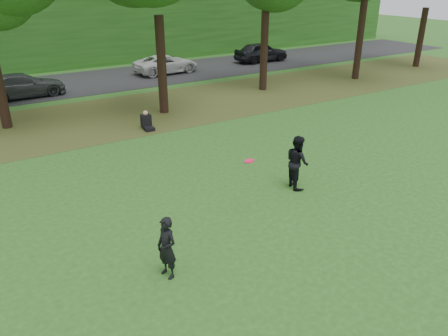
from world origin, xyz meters
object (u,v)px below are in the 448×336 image
Objects in this scene: seated_person at (147,122)px; frisbee at (249,161)px; player_right at (297,162)px; player_left at (167,248)px.

frisbee is at bearing -91.17° from seated_person.
frisbee is at bearing 121.41° from player_right.
seated_person is (-1.85, 7.94, -0.56)m from player_right.
player_right reaches higher than player_left.
player_left is at bearing -107.78° from seated_person.
player_right is 4.56× the size of frisbee.
frisbee is (-2.39, -0.72, 0.83)m from player_right.
player_right reaches higher than seated_person.
player_right is at bearing 94.70° from player_left.
player_left is 5.85m from player_right.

